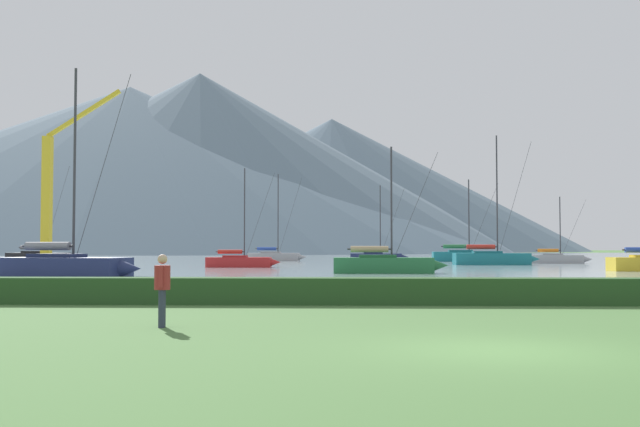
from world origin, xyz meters
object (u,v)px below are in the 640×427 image
at_px(sailboat_slip_0, 385,264).
at_px(sailboat_slip_7, 240,261).
at_px(sailboat_slip_5, 39,256).
at_px(sailboat_slip_1, 492,258).
at_px(sailboat_slip_9, 465,256).
at_px(sailboat_slip_3, 377,257).
at_px(sailboat_slip_2, 557,258).
at_px(person_seated_viewer, 162,284).
at_px(sailboat_slip_10, 274,256).
at_px(dock_crane, 50,208).
at_px(sailboat_slip_11, 65,265).

relative_size(sailboat_slip_0, sailboat_slip_7, 0.98).
bearing_deg(sailboat_slip_5, sailboat_slip_1, 2.24).
relative_size(sailboat_slip_1, sailboat_slip_5, 1.12).
bearing_deg(sailboat_slip_9, sailboat_slip_5, -169.70).
bearing_deg(sailboat_slip_3, sailboat_slip_9, 1.43).
bearing_deg(sailboat_slip_2, sailboat_slip_3, 164.32).
distance_m(sailboat_slip_1, person_seated_viewer, 66.71).
height_order(sailboat_slip_5, sailboat_slip_10, sailboat_slip_5).
bearing_deg(sailboat_slip_5, sailboat_slip_7, -24.31).
distance_m(sailboat_slip_5, sailboat_slip_7, 34.76).
bearing_deg(sailboat_slip_7, dock_crane, -175.84).
bearing_deg(sailboat_slip_11, sailboat_slip_5, 128.51).
xyz_separation_m(sailboat_slip_7, sailboat_slip_9, (25.04, 29.98, 0.19)).
distance_m(sailboat_slip_0, sailboat_slip_9, 47.53).
relative_size(person_seated_viewer, dock_crane, 0.10).
bearing_deg(person_seated_viewer, sailboat_slip_9, 71.93).
bearing_deg(sailboat_slip_9, sailboat_slip_7, -128.78).
height_order(sailboat_slip_2, sailboat_slip_5, sailboat_slip_5).
height_order(sailboat_slip_9, sailboat_slip_11, sailboat_slip_11).
bearing_deg(sailboat_slip_10, sailboat_slip_9, -2.62).
relative_size(sailboat_slip_2, person_seated_viewer, 4.62).
bearing_deg(sailboat_slip_3, dock_crane, -132.59).
xyz_separation_m(sailboat_slip_2, sailboat_slip_5, (-61.06, 2.80, 0.16)).
height_order(sailboat_slip_0, sailboat_slip_3, sailboat_slip_3).
height_order(sailboat_slip_1, sailboat_slip_10, sailboat_slip_1).
height_order(sailboat_slip_10, dock_crane, dock_crane).
relative_size(sailboat_slip_1, sailboat_slip_3, 1.37).
distance_m(sailboat_slip_2, sailboat_slip_9, 14.26).
xyz_separation_m(sailboat_slip_7, person_seated_viewer, (5.61, -53.13, 0.40)).
height_order(sailboat_slip_3, sailboat_slip_11, sailboat_slip_11).
height_order(sailboat_slip_3, sailboat_slip_10, sailboat_slip_10).
bearing_deg(sailboat_slip_3, sailboat_slip_5, -166.46).
height_order(sailboat_slip_3, sailboat_slip_5, sailboat_slip_5).
relative_size(sailboat_slip_2, sailboat_slip_3, 0.77).
distance_m(sailboat_slip_1, sailboat_slip_7, 27.18).
bearing_deg(sailboat_slip_9, sailboat_slip_10, 174.28).
xyz_separation_m(sailboat_slip_3, sailboat_slip_10, (-13.60, 2.92, 0.03)).
distance_m(sailboat_slip_0, sailboat_slip_3, 45.92).
relative_size(sailboat_slip_0, sailboat_slip_10, 0.77).
distance_m(sailboat_slip_3, sailboat_slip_11, 59.54).
height_order(sailboat_slip_0, sailboat_slip_2, sailboat_slip_0).
relative_size(sailboat_slip_1, sailboat_slip_2, 1.78).
bearing_deg(sailboat_slip_7, sailboat_slip_2, 28.24).
distance_m(sailboat_slip_1, dock_crane, 44.07).
height_order(sailboat_slip_1, sailboat_slip_5, sailboat_slip_1).
relative_size(sailboat_slip_0, person_seated_viewer, 5.42).
distance_m(sailboat_slip_3, sailboat_slip_5, 41.88).
bearing_deg(sailboat_slip_9, sailboat_slip_11, -118.45).
relative_size(sailboat_slip_11, dock_crane, 0.76).
bearing_deg(sailboat_slip_7, sailboat_slip_1, 22.47).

